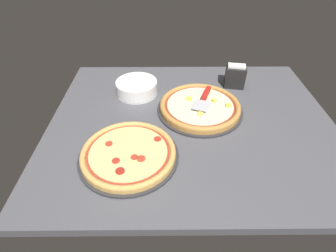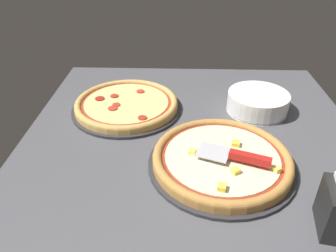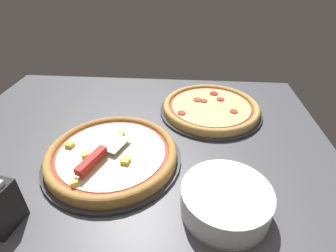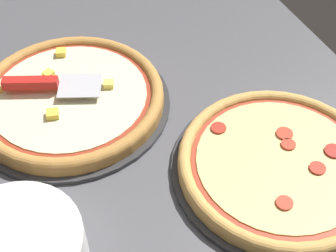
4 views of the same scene
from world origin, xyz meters
The scene contains 7 objects.
ground_plane centered at (0.00, 0.00, -1.80)cm, with size 130.22×107.91×3.60cm, color #4C4C51.
pizza_pan_front centered at (-4.46, -7.65, 0.50)cm, with size 41.12×41.12×1.00cm, color #2D2D30.
pizza_front centered at (-4.47, -7.66, 2.62)cm, with size 38.66×38.66×3.65cm.
pizza_pan_back centered at (26.52, 23.35, 0.50)cm, with size 39.30×39.30×1.00cm, color #2D2D30.
pizza_back centered at (26.52, 23.35, 2.38)cm, with size 36.94×36.94×2.86cm.
serving_spatula centered at (-7.23, -12.23, 5.45)cm, with size 11.31×20.09×2.00cm.
plate_stack centered at (27.15, -23.57, 3.50)cm, with size 21.43×21.43×7.00cm.
Camera 2 is at (-76.62, 4.85, 58.98)cm, focal length 35.00 mm.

